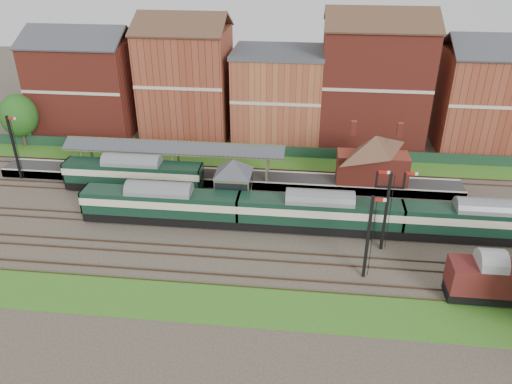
# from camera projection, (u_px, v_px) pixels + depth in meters

# --- Properties ---
(ground) EXTENTS (160.00, 160.00, 0.00)m
(ground) POSITION_uv_depth(u_px,v_px,m) (259.00, 227.00, 50.93)
(ground) COLOR #473D33
(ground) RESTS_ON ground
(grass_back) EXTENTS (90.00, 4.50, 0.06)m
(grass_back) POSITION_uv_depth(u_px,v_px,m) (272.00, 162.00, 64.95)
(grass_back) COLOR #2D6619
(grass_back) RESTS_ON ground
(grass_front) EXTENTS (90.00, 5.00, 0.06)m
(grass_front) POSITION_uv_depth(u_px,v_px,m) (243.00, 305.00, 40.38)
(grass_front) COLOR #2D6619
(grass_front) RESTS_ON ground
(fence) EXTENTS (90.00, 0.12, 1.50)m
(fence) POSITION_uv_depth(u_px,v_px,m) (273.00, 151.00, 66.37)
(fence) COLOR #193823
(fence) RESTS_ON ground
(platform) EXTENTS (55.00, 3.40, 1.00)m
(platform) POSITION_uv_depth(u_px,v_px,m) (226.00, 178.00, 59.74)
(platform) COLOR #2D2D2D
(platform) RESTS_ON ground
(signal_box) EXTENTS (5.40, 5.40, 6.00)m
(signal_box) POSITION_uv_depth(u_px,v_px,m) (234.00, 184.00, 52.57)
(signal_box) COLOR #6C7D59
(signal_box) RESTS_ON ground
(brick_hut) EXTENTS (3.20, 2.64, 2.94)m
(brick_hut) POSITION_uv_depth(u_px,v_px,m) (309.00, 204.00, 52.73)
(brick_hut) COLOR brown
(brick_hut) RESTS_ON ground
(station_building) EXTENTS (8.10, 8.10, 5.90)m
(station_building) POSITION_uv_depth(u_px,v_px,m) (373.00, 158.00, 56.45)
(station_building) COLOR maroon
(station_building) RESTS_ON platform
(canopy) EXTENTS (26.00, 3.89, 4.08)m
(canopy) POSITION_uv_depth(u_px,v_px,m) (174.00, 145.00, 58.41)
(canopy) COLOR #42482D
(canopy) RESTS_ON platform
(semaphore_bracket) EXTENTS (3.60, 0.25, 8.18)m
(semaphore_bracket) POSITION_uv_depth(u_px,v_px,m) (387.00, 206.00, 45.38)
(semaphore_bracket) COLOR black
(semaphore_bracket) RESTS_ON ground
(semaphore_platform_end) EXTENTS (1.23, 0.25, 8.00)m
(semaphore_platform_end) POSITION_uv_depth(u_px,v_px,m) (14.00, 147.00, 58.94)
(semaphore_platform_end) COLOR black
(semaphore_platform_end) RESTS_ON ground
(semaphore_siding) EXTENTS (1.23, 0.25, 8.00)m
(semaphore_siding) POSITION_uv_depth(u_px,v_px,m) (368.00, 236.00, 41.85)
(semaphore_siding) COLOR black
(semaphore_siding) RESTS_ON ground
(town_backdrop) EXTENTS (69.00, 10.00, 16.00)m
(town_backdrop) POSITION_uv_depth(u_px,v_px,m) (277.00, 90.00, 69.59)
(town_backdrop) COLOR maroon
(town_backdrop) RESTS_ON ground
(dmu_train) EXTENTS (48.35, 2.55, 3.71)m
(dmu_train) POSITION_uv_depth(u_px,v_px,m) (319.00, 212.00, 49.31)
(dmu_train) COLOR black
(dmu_train) RESTS_ON ground
(platform_railcar) EXTENTS (15.96, 2.52, 3.67)m
(platform_railcar) POSITION_uv_depth(u_px,v_px,m) (133.00, 173.00, 57.10)
(platform_railcar) COLOR black
(platform_railcar) RESTS_ON ground
(goods_van_b) EXTENTS (6.01, 2.60, 3.65)m
(goods_van_b) POSITION_uv_depth(u_px,v_px,m) (487.00, 279.00, 40.14)
(goods_van_b) COLOR black
(goods_van_b) RESTS_ON ground
(tree_back) EXTENTS (5.05, 5.05, 7.38)m
(tree_back) POSITION_uv_depth(u_px,v_px,m) (19.00, 115.00, 67.82)
(tree_back) COLOR #382619
(tree_back) RESTS_ON ground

